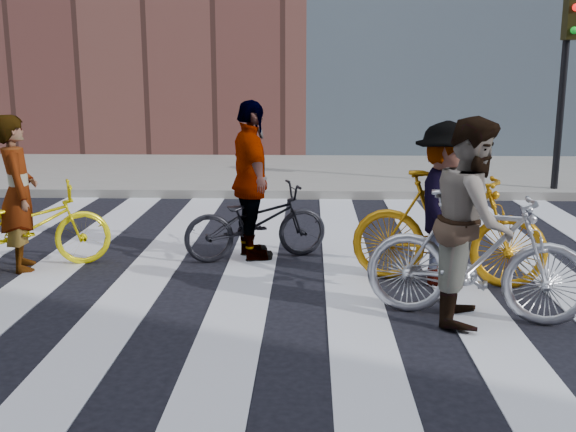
{
  "coord_description": "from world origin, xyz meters",
  "views": [
    {
      "loc": [
        0.12,
        -6.41,
        2.18
      ],
      "look_at": [
        -0.11,
        0.3,
        0.73
      ],
      "focal_mm": 42.0,
      "sensor_mm": 36.0,
      "label": 1
    }
  ],
  "objects_px": {
    "traffic_signal": "(566,64)",
    "rider_right": "(444,204)",
    "rider_left": "(18,194)",
    "rider_rear": "(251,181)",
    "bike_dark_rear": "(256,222)",
    "bike_silver_mid": "(477,256)",
    "bike_yellow_right": "(448,228)",
    "bike_yellow_left": "(26,227)",
    "rider_mid": "(473,221)"
  },
  "relations": [
    {
      "from": "traffic_signal",
      "to": "rider_right",
      "type": "xyz_separation_m",
      "value": [
        -2.92,
        -4.96,
        -1.44
      ]
    },
    {
      "from": "rider_left",
      "to": "rider_rear",
      "type": "height_order",
      "value": "rider_rear"
    },
    {
      "from": "rider_left",
      "to": "rider_right",
      "type": "bearing_deg",
      "value": -118.36
    },
    {
      "from": "rider_rear",
      "to": "bike_dark_rear",
      "type": "bearing_deg",
      "value": -108.21
    },
    {
      "from": "traffic_signal",
      "to": "rider_right",
      "type": "height_order",
      "value": "traffic_signal"
    },
    {
      "from": "bike_silver_mid",
      "to": "traffic_signal",
      "type": "bearing_deg",
      "value": -10.33
    },
    {
      "from": "bike_dark_rear",
      "to": "rider_right",
      "type": "distance_m",
      "value": 2.22
    },
    {
      "from": "bike_yellow_right",
      "to": "rider_rear",
      "type": "bearing_deg",
      "value": 80.53
    },
    {
      "from": "traffic_signal",
      "to": "rider_rear",
      "type": "bearing_deg",
      "value": -140.68
    },
    {
      "from": "bike_yellow_right",
      "to": "rider_right",
      "type": "relative_size",
      "value": 1.17
    },
    {
      "from": "bike_silver_mid",
      "to": "rider_left",
      "type": "height_order",
      "value": "rider_left"
    },
    {
      "from": "bike_yellow_left",
      "to": "rider_mid",
      "type": "xyz_separation_m",
      "value": [
        4.57,
        -1.4,
        0.42
      ]
    },
    {
      "from": "traffic_signal",
      "to": "rider_right",
      "type": "distance_m",
      "value": 5.93
    },
    {
      "from": "bike_dark_rear",
      "to": "bike_yellow_right",
      "type": "bearing_deg",
      "value": -131.65
    },
    {
      "from": "bike_silver_mid",
      "to": "rider_mid",
      "type": "bearing_deg",
      "value": 104.91
    },
    {
      "from": "bike_yellow_left",
      "to": "bike_dark_rear",
      "type": "relative_size",
      "value": 1.07
    },
    {
      "from": "bike_yellow_left",
      "to": "bike_dark_rear",
      "type": "xyz_separation_m",
      "value": [
        2.52,
        0.51,
        -0.03
      ]
    },
    {
      "from": "bike_silver_mid",
      "to": "rider_left",
      "type": "relative_size",
      "value": 1.13
    },
    {
      "from": "bike_dark_rear",
      "to": "rider_mid",
      "type": "relative_size",
      "value": 0.94
    },
    {
      "from": "bike_yellow_left",
      "to": "rider_mid",
      "type": "distance_m",
      "value": 4.8
    },
    {
      "from": "bike_yellow_left",
      "to": "rider_left",
      "type": "relative_size",
      "value": 1.06
    },
    {
      "from": "rider_right",
      "to": "rider_mid",
      "type": "bearing_deg",
      "value": -163.74
    },
    {
      "from": "traffic_signal",
      "to": "rider_left",
      "type": "bearing_deg",
      "value": -148.57
    },
    {
      "from": "traffic_signal",
      "to": "rider_mid",
      "type": "bearing_deg",
      "value": -115.63
    },
    {
      "from": "bike_dark_rear",
      "to": "rider_mid",
      "type": "xyz_separation_m",
      "value": [
        2.05,
        -1.91,
        0.46
      ]
    },
    {
      "from": "bike_yellow_left",
      "to": "rider_right",
      "type": "relative_size",
      "value": 1.08
    },
    {
      "from": "traffic_signal",
      "to": "bike_yellow_right",
      "type": "distance_m",
      "value": 5.97
    },
    {
      "from": "bike_silver_mid",
      "to": "rider_rear",
      "type": "relative_size",
      "value": 1.04
    },
    {
      "from": "bike_yellow_left",
      "to": "rider_left",
      "type": "bearing_deg",
      "value": 66.42
    },
    {
      "from": "bike_yellow_right",
      "to": "rider_left",
      "type": "relative_size",
      "value": 1.15
    },
    {
      "from": "rider_rear",
      "to": "rider_right",
      "type": "bearing_deg",
      "value": -131.65
    },
    {
      "from": "bike_yellow_right",
      "to": "rider_mid",
      "type": "height_order",
      "value": "rider_mid"
    },
    {
      "from": "rider_mid",
      "to": "bike_silver_mid",
      "type": "bearing_deg",
      "value": -75.09
    },
    {
      "from": "rider_left",
      "to": "traffic_signal",
      "type": "bearing_deg",
      "value": -82.15
    },
    {
      "from": "bike_silver_mid",
      "to": "rider_rear",
      "type": "height_order",
      "value": "rider_rear"
    },
    {
      "from": "bike_dark_rear",
      "to": "rider_mid",
      "type": "bearing_deg",
      "value": -151.15
    },
    {
      "from": "bike_yellow_left",
      "to": "rider_left",
      "type": "height_order",
      "value": "rider_left"
    },
    {
      "from": "bike_yellow_right",
      "to": "rider_left",
      "type": "height_order",
      "value": "rider_left"
    },
    {
      "from": "bike_yellow_left",
      "to": "rider_rear",
      "type": "bearing_deg",
      "value": -101.99
    },
    {
      "from": "rider_mid",
      "to": "rider_left",
      "type": "bearing_deg",
      "value": 88.03
    },
    {
      "from": "bike_yellow_right",
      "to": "bike_silver_mid",
      "type": "bearing_deg",
      "value": -163.74
    },
    {
      "from": "bike_yellow_left",
      "to": "bike_yellow_right",
      "type": "relative_size",
      "value": 0.92
    },
    {
      "from": "bike_yellow_right",
      "to": "rider_right",
      "type": "height_order",
      "value": "rider_right"
    },
    {
      "from": "rider_rear",
      "to": "bike_silver_mid",
      "type": "bearing_deg",
      "value": -149.79
    },
    {
      "from": "bike_silver_mid",
      "to": "bike_dark_rear",
      "type": "distance_m",
      "value": 2.84
    },
    {
      "from": "bike_silver_mid",
      "to": "bike_dark_rear",
      "type": "xyz_separation_m",
      "value": [
        -2.1,
        1.91,
        -0.14
      ]
    },
    {
      "from": "bike_silver_mid",
      "to": "rider_right",
      "type": "xyz_separation_m",
      "value": [
        -0.1,
        1.02,
        0.26
      ]
    },
    {
      "from": "bike_silver_mid",
      "to": "rider_rear",
      "type": "bearing_deg",
      "value": 63.32
    },
    {
      "from": "bike_yellow_right",
      "to": "bike_dark_rear",
      "type": "xyz_separation_m",
      "value": [
        -2.05,
        0.89,
        -0.15
      ]
    },
    {
      "from": "bike_yellow_right",
      "to": "rider_left",
      "type": "distance_m",
      "value": 4.64
    }
  ]
}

